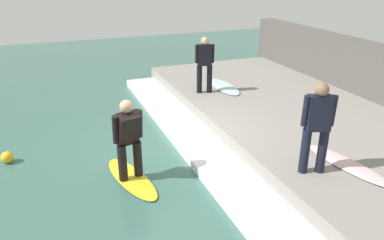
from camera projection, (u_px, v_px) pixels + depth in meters
ground_plane at (168, 154)px, 8.04m from camera, size 28.00×28.00×0.00m
concrete_ledge at (300, 121)px, 9.09m from camera, size 4.40×10.84×0.46m
back_wall at (382, 83)px, 9.64m from camera, size 0.50×11.38×1.86m
wave_foam_crest at (198, 144)px, 8.24m from camera, size 0.94×10.30×0.18m
surfboard_riding at (131, 178)px, 7.06m from camera, size 0.90×1.85×0.06m
surfer_riding at (128, 136)px, 6.72m from camera, size 0.57×0.51×1.53m
surfer_waiting_near at (205, 62)px, 10.09m from camera, size 0.50×0.33×1.53m
surfboard_waiting_near at (224, 86)px, 10.82m from camera, size 0.64×1.70×0.06m
surfer_waiting_far at (317, 124)px, 6.11m from camera, size 0.52×0.37×1.59m
surfboard_waiting_far at (347, 164)px, 6.63m from camera, size 0.69×1.79×0.06m
marker_buoy at (7, 157)px, 7.63m from camera, size 0.25×0.25×0.25m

